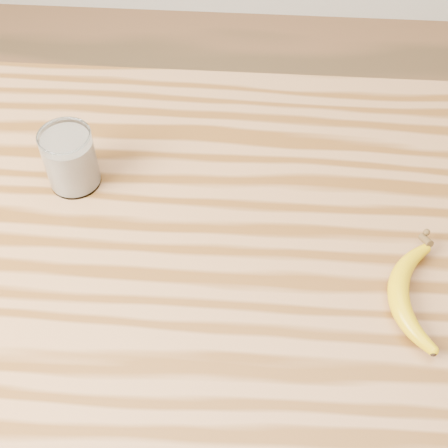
{
  "coord_description": "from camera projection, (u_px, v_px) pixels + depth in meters",
  "views": [
    {
      "loc": [
        -0.01,
        -0.63,
        1.71
      ],
      "look_at": [
        -0.05,
        -0.02,
        0.93
      ],
      "focal_mm": 50.0,
      "sensor_mm": 36.0,
      "label": 1
    }
  ],
  "objects": [
    {
      "name": "banana",
      "position": [
        398.0,
        293.0,
        0.93
      ],
      "size": [
        0.12,
        0.27,
        0.03
      ],
      "primitive_type": null,
      "rotation": [
        0.0,
        0.0,
        -0.07
      ],
      "color": "#C79D06",
      "rests_on": "table"
    },
    {
      "name": "table",
      "position": [
        253.0,
        271.0,
        1.13
      ],
      "size": [
        1.2,
        0.8,
        0.9
      ],
      "color": "#94643D",
      "rests_on": "ground"
    },
    {
      "name": "smoothie_glass",
      "position": [
        70.0,
        160.0,
        1.05
      ],
      "size": [
        0.09,
        0.09,
        0.11
      ],
      "color": "white",
      "rests_on": "table"
    }
  ]
}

